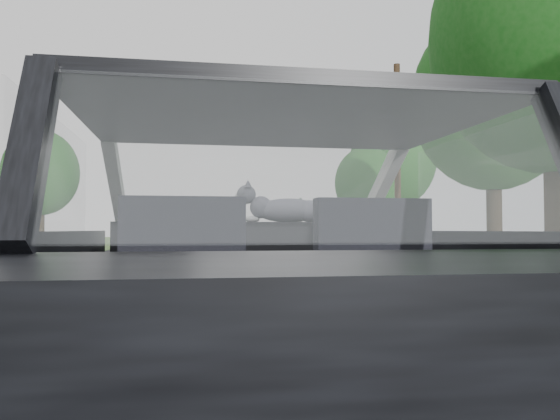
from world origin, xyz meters
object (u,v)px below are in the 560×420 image
object	(u,v)px
cat	(288,209)
other_car	(190,234)
subject_car	(267,277)
utility_pole	(397,159)
highway_sign	(301,223)

from	to	relation	value
cat	other_car	world-z (taller)	other_car
subject_car	utility_pole	distance (m)	18.21
cat	highway_sign	distance (m)	25.84
subject_car	other_car	world-z (taller)	other_car
cat	subject_car	bearing A→B (deg)	-96.65
subject_car	highway_sign	size ratio (longest dim) A/B	1.52
cat	other_car	bearing A→B (deg)	103.66
other_car	utility_pole	bearing A→B (deg)	-50.22
highway_sign	utility_pole	size ratio (longest dim) A/B	0.37
cat	utility_pole	world-z (taller)	utility_pole
cat	other_car	distance (m)	24.99
highway_sign	other_car	bearing A→B (deg)	-160.89
highway_sign	utility_pole	world-z (taller)	utility_pole
cat	highway_sign	bearing A→B (deg)	90.59
subject_car	highway_sign	xyz separation A→B (m)	(5.62, 25.92, 0.59)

